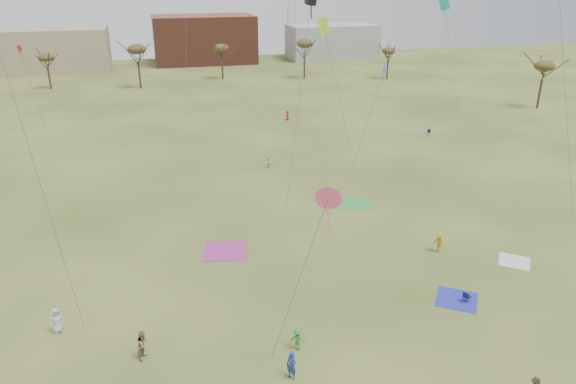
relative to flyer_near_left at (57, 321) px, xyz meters
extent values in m
plane|color=#384C17|center=(17.69, -4.94, -0.89)|extent=(260.00, 260.00, 0.00)
imported|color=silver|center=(0.00, 0.00, 0.00)|extent=(1.03, 0.90, 1.78)
imported|color=#2C832B|center=(15.02, -5.71, -0.14)|extent=(1.12, 0.98, 1.50)
imported|color=navy|center=(13.96, -8.20, 0.05)|extent=(0.77, 0.81, 1.87)
imported|color=#78634C|center=(5.57, -4.13, 0.08)|extent=(1.10, 1.18, 1.94)
imported|color=#AD8320|center=(30.15, 3.71, -0.01)|extent=(1.00, 1.29, 1.76)
imported|color=silver|center=(20.73, 28.35, -0.17)|extent=(0.87, 0.89, 1.45)
imported|color=#9F1B47|center=(28.72, 50.08, -0.09)|extent=(0.89, 0.93, 1.60)
cube|color=#282FB1|center=(27.85, -3.27, -0.88)|extent=(3.99, 3.99, 0.03)
cube|color=silver|center=(35.46, 0.54, -0.88)|extent=(3.43, 3.43, 0.03)
cube|color=#A73387|center=(12.44, 8.40, -0.88)|extent=(4.34, 4.34, 0.03)
cube|color=green|center=(27.13, 15.15, -0.88)|extent=(3.78, 3.78, 0.03)
cube|color=#131E36|center=(28.39, -3.67, -0.47)|extent=(0.68, 0.68, 0.04)
cube|color=#131E36|center=(28.19, -3.78, -0.24)|extent=(0.35, 0.50, 0.44)
cube|color=#131834|center=(46.73, 36.37, -0.47)|extent=(0.70, 0.70, 0.04)
cube|color=#131834|center=(46.88, 36.55, -0.24)|extent=(0.47, 0.42, 0.44)
cylinder|color=#4C4C51|center=(0.50, -0.25, 10.88)|extent=(2.66, 1.70, 21.74)
cone|color=#E8497C|center=(16.30, -7.14, 10.04)|extent=(1.50, 0.11, 1.50)
cube|color=#E8497C|center=(16.30, -7.14, 9.09)|extent=(0.08, 0.08, 2.45)
cylinder|color=#4C4C51|center=(14.65, -7.15, 5.03)|extent=(3.33, 0.04, 10.04)
cylinder|color=#4C4C51|center=(43.24, 6.87, 10.51)|extent=(3.55, 3.46, 21.01)
cube|color=black|center=(22.01, 15.53, 18.61)|extent=(0.08, 0.08, 2.13)
cylinder|color=#4C4C51|center=(20.42, 13.97, 9.73)|extent=(3.22, 3.18, 19.44)
cone|color=blue|center=(32.25, 21.71, 11.95)|extent=(1.09, 0.08, 1.09)
cube|color=blue|center=(32.25, 21.71, 11.25)|extent=(0.08, 0.08, 1.78)
cylinder|color=#4C4C51|center=(30.35, 21.17, 5.98)|extent=(3.86, 1.13, 11.94)
cube|color=#C7F829|center=(27.95, 29.90, 15.60)|extent=(0.96, 0.96, 1.88)
cube|color=#C7F829|center=(27.95, 29.90, 14.94)|extent=(0.08, 0.08, 1.69)
cylinder|color=#4C4C51|center=(29.56, 28.55, 7.81)|extent=(3.26, 2.75, 15.60)
cone|color=red|center=(-7.45, 40.44, 12.85)|extent=(0.83, 0.06, 0.83)
cube|color=red|center=(-7.45, 40.44, 12.33)|extent=(0.08, 0.08, 1.35)
cylinder|color=#4C4C51|center=(-6.06, 37.82, 6.43)|extent=(2.82, 5.28, 12.85)
cube|color=teal|center=(51.54, 44.10, 17.11)|extent=(1.00, 1.00, 1.97)
cube|color=teal|center=(51.54, 44.10, 16.43)|extent=(0.08, 0.08, 1.77)
cylinder|color=#4C4C51|center=(52.75, 42.12, 8.56)|extent=(2.47, 4.00, 17.11)
cylinder|color=#4C4C51|center=(13.28, 48.25, 13.56)|extent=(2.26, 2.83, 27.10)
cylinder|color=#3A2B1E|center=(-12.31, 87.06, 1.27)|extent=(0.40, 0.40, 4.32)
ellipsoid|color=#473D1E|center=(-12.31, 87.06, 5.45)|extent=(3.02, 3.02, 1.58)
cylinder|color=#3A2B1E|center=(5.69, 83.06, 1.81)|extent=(0.40, 0.40, 5.40)
ellipsoid|color=#473D1E|center=(5.69, 83.06, 7.03)|extent=(3.78, 3.78, 1.98)
cylinder|color=#3A2B1E|center=(23.69, 89.06, 1.45)|extent=(0.40, 0.40, 4.68)
ellipsoid|color=#473D1E|center=(23.69, 89.06, 5.98)|extent=(3.28, 3.28, 1.72)
cylinder|color=#3A2B1E|center=(41.69, 85.06, 1.75)|extent=(0.40, 0.40, 5.28)
ellipsoid|color=#473D1E|center=(41.69, 85.06, 6.86)|extent=(3.70, 3.70, 1.94)
cylinder|color=#3A2B1E|center=(59.69, 80.06, 1.21)|extent=(0.40, 0.40, 4.20)
ellipsoid|color=#473D1E|center=(59.69, 80.06, 5.27)|extent=(2.94, 2.94, 1.54)
cylinder|color=#3A2B1E|center=(73.69, 47.06, 1.63)|extent=(0.40, 0.40, 5.04)
ellipsoid|color=#473D1E|center=(73.69, 47.06, 6.50)|extent=(3.53, 3.53, 1.85)
cube|color=#937F60|center=(-17.31, 110.06, 4.11)|extent=(32.00, 14.00, 10.00)
cube|color=brown|center=(22.69, 115.06, 5.11)|extent=(26.00, 16.00, 12.00)
cube|color=gray|center=(57.69, 113.06, 3.61)|extent=(24.00, 12.00, 9.00)
camera|label=1|loc=(7.44, -32.59, 21.37)|focal=33.49mm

